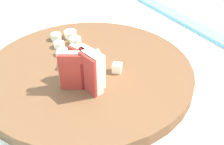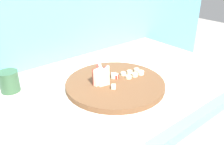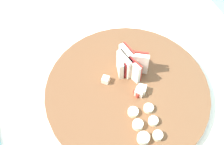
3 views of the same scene
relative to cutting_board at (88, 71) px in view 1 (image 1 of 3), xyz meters
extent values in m
cylinder|color=brown|center=(0.00, 0.00, 0.00)|extent=(0.39, 0.39, 0.02)
cube|color=maroon|center=(-0.05, 0.01, 0.04)|extent=(0.04, 0.01, 0.05)
cube|color=#EFE5CC|center=(-0.05, 0.00, 0.04)|extent=(0.04, 0.02, 0.05)
cube|color=maroon|center=(-0.05, 0.02, 0.04)|extent=(0.05, 0.02, 0.06)
cube|color=white|center=(-0.05, 0.01, 0.04)|extent=(0.05, 0.02, 0.06)
cube|color=#B22D23|center=(-0.07, 0.03, 0.04)|extent=(0.04, 0.01, 0.07)
cube|color=#EFE5CC|center=(-0.06, 0.02, 0.04)|extent=(0.04, 0.02, 0.07)
cube|color=#B22D23|center=(-0.03, 0.03, 0.04)|extent=(0.04, 0.02, 0.06)
cube|color=#EFE5CC|center=(-0.03, 0.02, 0.04)|extent=(0.05, 0.03, 0.06)
cube|color=maroon|center=(-0.06, 0.03, 0.04)|extent=(0.03, 0.04, 0.05)
cube|color=beige|center=(-0.05, 0.03, 0.04)|extent=(0.03, 0.04, 0.05)
cube|color=#B22D23|center=(-0.05, 0.05, 0.04)|extent=(0.03, 0.05, 0.06)
cube|color=#EFE5CC|center=(-0.04, 0.04, 0.04)|extent=(0.04, 0.05, 0.06)
cube|color=#B22D23|center=(0.02, 0.02, 0.02)|extent=(0.02, 0.02, 0.02)
cube|color=#EFE5CC|center=(-0.04, -0.04, 0.02)|extent=(0.02, 0.02, 0.02)
cube|color=white|center=(0.02, 0.02, 0.02)|extent=(0.03, 0.03, 0.02)
cube|color=#EFE5CC|center=(0.02, 0.03, 0.02)|extent=(0.03, 0.03, 0.02)
cube|color=beige|center=(-0.04, 0.03, 0.02)|extent=(0.02, 0.02, 0.01)
cylinder|color=beige|center=(0.06, -0.01, 0.02)|extent=(0.02, 0.02, 0.01)
cylinder|color=#F4EAC6|center=(0.09, -0.02, 0.02)|extent=(0.02, 0.02, 0.01)
cylinder|color=#F4EAC6|center=(0.12, -0.02, 0.02)|extent=(0.03, 0.03, 0.01)
cylinder|color=beige|center=(0.06, 0.02, 0.02)|extent=(0.02, 0.02, 0.01)
cylinder|color=#F4EAC6|center=(0.10, 0.02, 0.02)|extent=(0.02, 0.02, 0.01)
cylinder|color=beige|center=(0.13, 0.02, 0.02)|extent=(0.02, 0.02, 0.01)
camera|label=1|loc=(-0.39, 0.17, 0.30)|focal=44.41mm
camera|label=2|loc=(-0.54, -0.64, 0.45)|focal=38.55mm
camera|label=3|loc=(0.31, -0.16, 0.61)|focal=46.84mm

